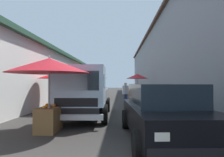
% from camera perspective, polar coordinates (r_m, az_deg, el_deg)
% --- Properties ---
extents(ground, '(90.00, 90.00, 0.00)m').
position_cam_1_polar(ground, '(15.19, 0.19, -6.92)').
color(ground, '#33302D').
extents(building_left_whitewash, '(49.80, 7.50, 3.83)m').
position_cam_1_polar(building_left_whitewash, '(19.06, -22.03, 0.10)').
color(building_left_whitewash, silver).
rests_on(building_left_whitewash, ground).
extents(building_right_concrete, '(49.80, 7.50, 7.15)m').
position_cam_1_polar(building_right_concrete, '(18.74, 23.48, 5.23)').
color(building_right_concrete, gray).
rests_on(building_right_concrete, ground).
extents(fruit_stall_far_left, '(2.25, 2.25, 2.35)m').
position_cam_1_polar(fruit_stall_far_left, '(20.03, -4.65, -0.78)').
color(fruit_stall_far_left, '#9E9EA3').
rests_on(fruit_stall_far_left, ground).
extents(fruit_stall_near_right, '(2.11, 2.11, 2.42)m').
position_cam_1_polar(fruit_stall_near_right, '(18.65, 7.44, -0.22)').
color(fruit_stall_near_right, '#9E9EA3').
rests_on(fruit_stall_near_right, ground).
extents(fruit_stall_far_right, '(2.49, 2.49, 2.31)m').
position_cam_1_polar(fruit_stall_far_right, '(6.13, -18.07, 1.65)').
color(fruit_stall_far_right, '#9E9EA3').
rests_on(fruit_stall_far_right, ground).
extents(fruit_stall_mid_lane, '(2.20, 2.20, 2.15)m').
position_cam_1_polar(fruit_stall_mid_lane, '(10.48, -15.31, -0.75)').
color(fruit_stall_mid_lane, '#9E9EA3').
rests_on(fruit_stall_mid_lane, ground).
extents(hatchback_car, '(4.01, 2.12, 1.45)m').
position_cam_1_polar(hatchback_car, '(5.27, 14.82, -9.38)').
color(hatchback_car, black).
rests_on(hatchback_car, ground).
extents(delivery_truck, '(4.97, 2.08, 2.08)m').
position_cam_1_polar(delivery_truck, '(7.70, -8.48, -4.59)').
color(delivery_truck, black).
rests_on(delivery_truck, ground).
extents(vendor_by_crates, '(0.50, 0.42, 1.51)m').
position_cam_1_polar(vendor_by_crates, '(12.81, 3.98, -4.12)').
color(vendor_by_crates, navy).
rests_on(vendor_by_crates, ground).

